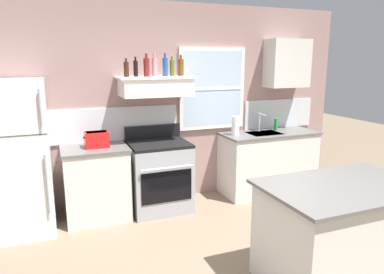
# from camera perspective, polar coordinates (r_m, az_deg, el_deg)

# --- Properties ---
(back_wall) EXTENTS (5.40, 0.11, 2.70)m
(back_wall) POSITION_cam_1_polar(r_m,az_deg,el_deg) (4.92, -3.54, 5.31)
(back_wall) COLOR gray
(back_wall) RESTS_ON ground_plane
(refrigerator) EXTENTS (0.70, 0.72, 1.75)m
(refrigerator) POSITION_cam_1_polar(r_m,az_deg,el_deg) (4.41, -26.36, -3.11)
(refrigerator) COLOR white
(refrigerator) RESTS_ON ground_plane
(counter_left_of_stove) EXTENTS (0.79, 0.63, 0.91)m
(counter_left_of_stove) POSITION_cam_1_polar(r_m,az_deg,el_deg) (4.59, -15.12, -7.13)
(counter_left_of_stove) COLOR silver
(counter_left_of_stove) RESTS_ON ground_plane
(toaster) EXTENTS (0.30, 0.20, 0.19)m
(toaster) POSITION_cam_1_polar(r_m,az_deg,el_deg) (4.45, -15.09, -0.34)
(toaster) COLOR red
(toaster) RESTS_ON counter_left_of_stove
(stove_range) EXTENTS (0.76, 0.69, 1.09)m
(stove_range) POSITION_cam_1_polar(r_m,az_deg,el_deg) (4.69, -5.29, -6.18)
(stove_range) COLOR #9EA0A5
(stove_range) RESTS_ON ground_plane
(range_hood_shelf) EXTENTS (0.96, 0.52, 0.24)m
(range_hood_shelf) POSITION_cam_1_polar(r_m,az_deg,el_deg) (4.56, -5.92, 8.14)
(range_hood_shelf) COLOR white
(bottle_brown_stout) EXTENTS (0.06, 0.06, 0.22)m
(bottle_brown_stout) POSITION_cam_1_polar(r_m,az_deg,el_deg) (4.48, -10.53, 10.70)
(bottle_brown_stout) COLOR #381E0F
(bottle_brown_stout) RESTS_ON range_hood_shelf
(bottle_balsamic_dark) EXTENTS (0.06, 0.06, 0.24)m
(bottle_balsamic_dark) POSITION_cam_1_polar(r_m,az_deg,el_deg) (4.54, -9.06, 10.87)
(bottle_balsamic_dark) COLOR black
(bottle_balsamic_dark) RESTS_ON range_hood_shelf
(bottle_red_label_wine) EXTENTS (0.07, 0.07, 0.28)m
(bottle_red_label_wine) POSITION_cam_1_polar(r_m,az_deg,el_deg) (4.51, -7.33, 11.12)
(bottle_red_label_wine) COLOR maroon
(bottle_red_label_wine) RESTS_ON range_hood_shelf
(bottle_rose_pink) EXTENTS (0.07, 0.07, 0.29)m
(bottle_rose_pink) POSITION_cam_1_polar(r_m,az_deg,el_deg) (4.54, -6.04, 11.19)
(bottle_rose_pink) COLOR #C67F84
(bottle_rose_pink) RESTS_ON range_hood_shelf
(bottle_blue_liqueur) EXTENTS (0.07, 0.07, 0.29)m
(bottle_blue_liqueur) POSITION_cam_1_polar(r_m,az_deg,el_deg) (4.56, -4.34, 11.22)
(bottle_blue_liqueur) COLOR #1E478C
(bottle_blue_liqueur) RESTS_ON range_hood_shelf
(bottle_olive_oil_square) EXTENTS (0.06, 0.06, 0.25)m
(bottle_olive_oil_square) POSITION_cam_1_polar(r_m,az_deg,el_deg) (4.65, -3.22, 11.06)
(bottle_olive_oil_square) COLOR #4C601E
(bottle_olive_oil_square) RESTS_ON range_hood_shelf
(bottle_amber_wine) EXTENTS (0.07, 0.07, 0.27)m
(bottle_amber_wine) POSITION_cam_1_polar(r_m,az_deg,el_deg) (4.66, -1.79, 11.17)
(bottle_amber_wine) COLOR brown
(bottle_amber_wine) RESTS_ON range_hood_shelf
(counter_right_with_sink) EXTENTS (1.43, 0.63, 0.91)m
(counter_right_with_sink) POSITION_cam_1_polar(r_m,az_deg,el_deg) (5.43, 12.11, -3.94)
(counter_right_with_sink) COLOR silver
(counter_right_with_sink) RESTS_ON ground_plane
(sink_faucet) EXTENTS (0.03, 0.17, 0.28)m
(sink_faucet) POSITION_cam_1_polar(r_m,az_deg,el_deg) (5.32, 10.94, 2.71)
(sink_faucet) COLOR silver
(sink_faucet) RESTS_ON counter_right_with_sink
(paper_towel_roll) EXTENTS (0.11, 0.11, 0.27)m
(paper_towel_roll) POSITION_cam_1_polar(r_m,az_deg,el_deg) (5.01, 7.02, 1.80)
(paper_towel_roll) COLOR white
(paper_towel_roll) RESTS_ON counter_right_with_sink
(dish_soap_bottle) EXTENTS (0.06, 0.06, 0.18)m
(dish_soap_bottle) POSITION_cam_1_polar(r_m,az_deg,el_deg) (5.49, 13.36, 2.00)
(dish_soap_bottle) COLOR #268C3F
(dish_soap_bottle) RESTS_ON counter_right_with_sink
(kitchen_island) EXTENTS (1.40, 0.90, 0.91)m
(kitchen_island) POSITION_cam_1_polar(r_m,az_deg,el_deg) (3.47, 22.81, -14.19)
(kitchen_island) COLOR silver
(kitchen_island) RESTS_ON ground_plane
(upper_cabinet_right) EXTENTS (0.64, 0.32, 0.70)m
(upper_cabinet_right) POSITION_cam_1_polar(r_m,az_deg,el_deg) (5.54, 15.06, 11.37)
(upper_cabinet_right) COLOR silver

